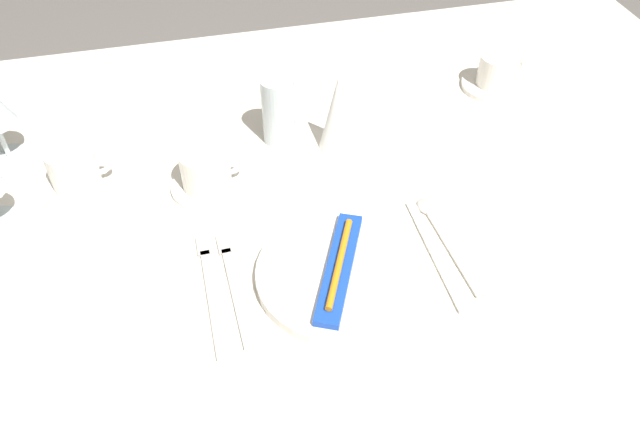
{
  "coord_description": "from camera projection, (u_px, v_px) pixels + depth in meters",
  "views": [
    {
      "loc": [
        -0.17,
        -0.78,
        1.46
      ],
      "look_at": [
        0.0,
        -0.09,
        0.76
      ],
      "focal_mm": 35.19,
      "sensor_mm": 36.0,
      "label": 1
    }
  ],
  "objects": [
    {
      "name": "ground_plane",
      "position": [
        312.0,
        401.0,
        1.59
      ],
      "size": [
        6.0,
        6.0,
        0.0
      ],
      "primitive_type": "plane",
      "color": "slate"
    },
    {
      "name": "dining_table",
      "position": [
        308.0,
        219.0,
        1.13
      ],
      "size": [
        1.8,
        1.11,
        0.74
      ],
      "color": "silver",
      "rests_on": "ground"
    },
    {
      "name": "dinner_plate",
      "position": [
        339.0,
        274.0,
        0.92
      ],
      "size": [
        0.25,
        0.25,
        0.02
      ],
      "primitive_type": "cylinder",
      "color": "white",
      "rests_on": "dining_table"
    },
    {
      "name": "toothbrush_package",
      "position": [
        339.0,
        267.0,
        0.91
      ],
      "size": [
        0.12,
        0.21,
        0.02
      ],
      "color": "blue",
      "rests_on": "dinner_plate"
    },
    {
      "name": "fork_outer",
      "position": [
        233.0,
        282.0,
        0.92
      ],
      "size": [
        0.03,
        0.22,
        0.0
      ],
      "color": "beige",
      "rests_on": "dining_table"
    },
    {
      "name": "fork_inner",
      "position": [
        210.0,
        287.0,
        0.91
      ],
      "size": [
        0.02,
        0.23,
        0.0
      ],
      "color": "beige",
      "rests_on": "dining_table"
    },
    {
      "name": "dinner_knife",
      "position": [
        437.0,
        255.0,
        0.96
      ],
      "size": [
        0.02,
        0.23,
        0.0
      ],
      "color": "beige",
      "rests_on": "dining_table"
    },
    {
      "name": "spoon_soup",
      "position": [
        441.0,
        232.0,
        0.99
      ],
      "size": [
        0.03,
        0.22,
        0.01
      ],
      "color": "beige",
      "rests_on": "dining_table"
    },
    {
      "name": "saucer_left",
      "position": [
        208.0,
        186.0,
        1.06
      ],
      "size": [
        0.12,
        0.12,
        0.01
      ],
      "primitive_type": "cylinder",
      "color": "white",
      "rests_on": "dining_table"
    },
    {
      "name": "coffee_cup_left",
      "position": [
        206.0,
        168.0,
        1.04
      ],
      "size": [
        0.11,
        0.08,
        0.07
      ],
      "color": "white",
      "rests_on": "saucer_left"
    },
    {
      "name": "saucer_right",
      "position": [
        80.0,
        186.0,
        1.06
      ],
      "size": [
        0.13,
        0.13,
        0.01
      ],
      "primitive_type": "cylinder",
      "color": "white",
      "rests_on": "dining_table"
    },
    {
      "name": "coffee_cup_right",
      "position": [
        74.0,
        167.0,
        1.03
      ],
      "size": [
        0.1,
        0.08,
        0.07
      ],
      "color": "white",
      "rests_on": "saucer_right"
    },
    {
      "name": "saucer_far",
      "position": [
        493.0,
        85.0,
        1.28
      ],
      "size": [
        0.13,
        0.13,
        0.01
      ],
      "primitive_type": "cylinder",
      "color": "white",
      "rests_on": "dining_table"
    },
    {
      "name": "coffee_cup_far",
      "position": [
        498.0,
        70.0,
        1.26
      ],
      "size": [
        0.1,
        0.07,
        0.06
      ],
      "color": "white",
      "rests_on": "saucer_far"
    },
    {
      "name": "drink_tumbler",
      "position": [
        279.0,
        114.0,
        1.13
      ],
      "size": [
        0.06,
        0.06,
        0.13
      ],
      "color": "silver",
      "rests_on": "dining_table"
    },
    {
      "name": "napkin_folded",
      "position": [
        338.0,
        113.0,
        1.1
      ],
      "size": [
        0.07,
        0.07,
        0.15
      ],
      "primitive_type": "cone",
      "color": "white",
      "rests_on": "dining_table"
    }
  ]
}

